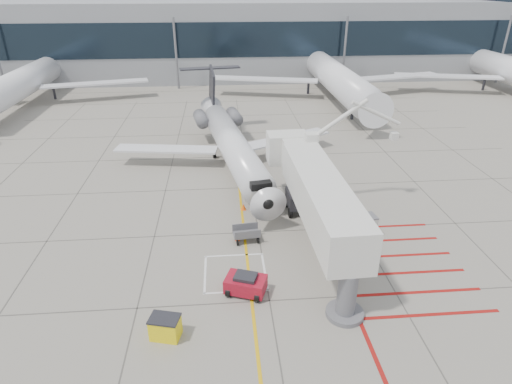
{
  "coord_description": "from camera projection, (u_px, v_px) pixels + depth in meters",
  "views": [
    {
      "loc": [
        -2.53,
        -24.34,
        17.66
      ],
      "look_at": [
        0.0,
        6.0,
        2.5
      ],
      "focal_mm": 30.0,
      "sensor_mm": 36.0,
      "label": 1
    }
  ],
  "objects": [
    {
      "name": "bg_aircraft_c",
      "position": [
        333.0,
        56.0,
        69.06
      ],
      "size": [
        39.35,
        43.72,
        13.12
      ],
      "primitive_type": null,
      "color": "silver",
      "rests_on": "ground_plane"
    },
    {
      "name": "terminal_building",
      "position": [
        278.0,
        36.0,
        89.84
      ],
      "size": [
        180.0,
        28.0,
        14.0
      ],
      "primitive_type": "cube",
      "color": "gray",
      "rests_on": "ground_plane"
    },
    {
      "name": "bg_aircraft_b",
      "position": [
        22.0,
        63.0,
        65.63
      ],
      "size": [
        36.9,
        41.0,
        12.3
      ],
      "primitive_type": null,
      "color": "silver",
      "rests_on": "ground_plane"
    },
    {
      "name": "cone_nose",
      "position": [
        237.0,
        237.0,
        32.23
      ],
      "size": [
        0.39,
        0.39,
        0.54
      ],
      "primitive_type": "cone",
      "color": "#EB420C",
      "rests_on": "ground_plane"
    },
    {
      "name": "cone_side",
      "position": [
        244.0,
        207.0,
        36.46
      ],
      "size": [
        0.41,
        0.41,
        0.57
      ],
      "primitive_type": "cone",
      "color": "#FF580D",
      "rests_on": "ground_plane"
    },
    {
      "name": "spill_bin",
      "position": [
        165.0,
        327.0,
        23.28
      ],
      "size": [
        1.77,
        1.4,
        1.36
      ],
      "primitive_type": null,
      "rotation": [
        0.0,
        0.0,
        -0.25
      ],
      "color": "yellow",
      "rests_on": "ground_plane"
    },
    {
      "name": "terminal_glass_band",
      "position": [
        288.0,
        39.0,
        76.86
      ],
      "size": [
        180.0,
        0.1,
        6.0
      ],
      "primitive_type": "cube",
      "color": "black",
      "rests_on": "ground_plane"
    },
    {
      "name": "pushback_tug",
      "position": [
        246.0,
        283.0,
        26.57
      ],
      "size": [
        2.85,
        2.3,
        1.44
      ],
      "primitive_type": null,
      "rotation": [
        0.0,
        0.0,
        -0.35
      ],
      "color": "maroon",
      "rests_on": "ground_plane"
    },
    {
      "name": "jet_bridge",
      "position": [
        321.0,
        205.0,
        29.24
      ],
      "size": [
        9.71,
        19.52,
        7.7
      ],
      "primitive_type": null,
      "rotation": [
        0.0,
        0.0,
        0.03
      ],
      "color": "silver",
      "rests_on": "ground_plane"
    },
    {
      "name": "ground_power_unit",
      "position": [
        362.0,
        226.0,
        32.61
      ],
      "size": [
        2.23,
        1.5,
        1.64
      ],
      "primitive_type": null,
      "rotation": [
        0.0,
        0.0,
        0.15
      ],
      "color": "#BBB9B2",
      "rests_on": "ground_plane"
    },
    {
      "name": "regional_jet",
      "position": [
        237.0,
        137.0,
        41.14
      ],
      "size": [
        29.37,
        34.62,
        8.11
      ],
      "primitive_type": null,
      "rotation": [
        0.0,
        0.0,
        0.17
      ],
      "color": "silver",
      "rests_on": "ground_plane"
    },
    {
      "name": "baggage_cart",
      "position": [
        246.0,
        234.0,
        31.97
      ],
      "size": [
        2.09,
        1.46,
        1.24
      ],
      "primitive_type": null,
      "rotation": [
        0.0,
        0.0,
        0.12
      ],
      "color": "#545459",
      "rests_on": "ground_plane"
    },
    {
      "name": "ground_plane",
      "position": [
        263.0,
        262.0,
        29.78
      ],
      "size": [
        260.0,
        260.0,
        0.0
      ],
      "primitive_type": "plane",
      "color": "gray",
      "rests_on": "ground"
    }
  ]
}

